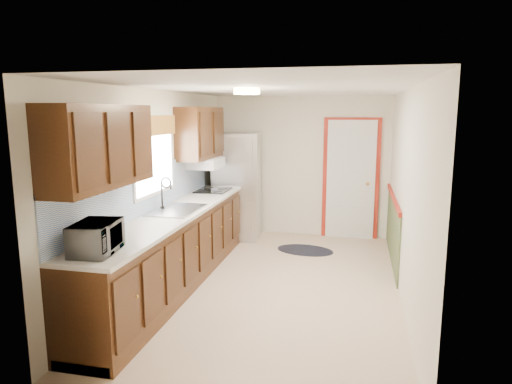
% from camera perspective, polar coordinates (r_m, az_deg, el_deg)
% --- Properties ---
extents(room_shell, '(3.20, 5.20, 2.52)m').
position_cam_1_polar(room_shell, '(5.49, 2.42, 0.20)').
color(room_shell, beige).
rests_on(room_shell, ground).
extents(kitchen_run, '(0.63, 4.00, 2.20)m').
position_cam_1_polar(kitchen_run, '(5.65, -10.61, -3.73)').
color(kitchen_run, '#341B0B').
rests_on(kitchen_run, ground).
extents(back_wall_trim, '(1.12, 2.30, 2.08)m').
position_cam_1_polar(back_wall_trim, '(7.63, 12.76, 0.38)').
color(back_wall_trim, maroon).
rests_on(back_wall_trim, ground).
extents(ceiling_fixture, '(0.30, 0.30, 0.06)m').
position_cam_1_polar(ceiling_fixture, '(5.28, -1.16, 12.46)').
color(ceiling_fixture, '#FFD88C').
rests_on(ceiling_fixture, room_shell).
extents(microwave, '(0.34, 0.52, 0.33)m').
position_cam_1_polar(microwave, '(4.13, -19.38, -5.00)').
color(microwave, white).
rests_on(microwave, kitchen_run).
extents(refrigerator, '(0.82, 0.79, 1.78)m').
position_cam_1_polar(refrigerator, '(7.73, -2.32, 0.76)').
color(refrigerator, '#B7B7BC').
rests_on(refrigerator, ground).
extents(rug, '(0.97, 0.71, 0.01)m').
position_cam_1_polar(rug, '(7.20, 6.16, -7.24)').
color(rug, black).
rests_on(rug, ground).
extents(cooktop, '(0.46, 0.56, 0.02)m').
position_cam_1_polar(cooktop, '(7.00, -5.39, 0.22)').
color(cooktop, black).
rests_on(cooktop, kitchen_run).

